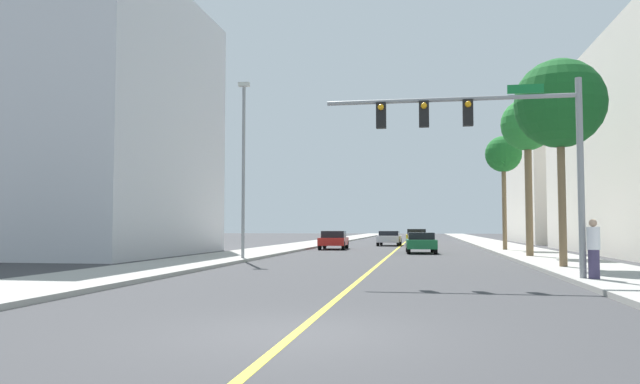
{
  "coord_description": "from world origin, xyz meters",
  "views": [
    {
      "loc": [
        2.04,
        -9.48,
        1.71
      ],
      "look_at": [
        -2.63,
        17.54,
        3.28
      ],
      "focal_mm": 33.83,
      "sensor_mm": 36.0,
      "label": 1
    }
  ],
  "objects_px": {
    "palm_near": "(560,105)",
    "pedestrian": "(594,249)",
    "traffic_signal_mast": "(492,134)",
    "palm_far": "(503,156)",
    "street_lamp": "(243,161)",
    "car_green": "(421,242)",
    "palm_mid": "(527,127)",
    "car_red": "(334,240)",
    "car_yellow": "(416,237)",
    "car_silver": "(389,238)"
  },
  "relations": [
    {
      "from": "palm_near",
      "to": "car_red",
      "type": "xyz_separation_m",
      "value": [
        -12.04,
        19.94,
        -5.81
      ]
    },
    {
      "from": "palm_far",
      "to": "car_green",
      "type": "relative_size",
      "value": 1.85
    },
    {
      "from": "car_yellow",
      "to": "car_silver",
      "type": "bearing_deg",
      "value": 164.54
    },
    {
      "from": "street_lamp",
      "to": "car_red",
      "type": "bearing_deg",
      "value": 81.96
    },
    {
      "from": "traffic_signal_mast",
      "to": "pedestrian",
      "type": "distance_m",
      "value": 4.6
    },
    {
      "from": "street_lamp",
      "to": "pedestrian",
      "type": "height_order",
      "value": "street_lamp"
    },
    {
      "from": "palm_far",
      "to": "car_yellow",
      "type": "bearing_deg",
      "value": 118.43
    },
    {
      "from": "traffic_signal_mast",
      "to": "palm_near",
      "type": "distance_m",
      "value": 6.59
    },
    {
      "from": "traffic_signal_mast",
      "to": "car_red",
      "type": "bearing_deg",
      "value": 109.18
    },
    {
      "from": "palm_mid",
      "to": "pedestrian",
      "type": "relative_size",
      "value": 4.75
    },
    {
      "from": "car_green",
      "to": "palm_near",
      "type": "bearing_deg",
      "value": -71.66
    },
    {
      "from": "palm_mid",
      "to": "pedestrian",
      "type": "bearing_deg",
      "value": -92.17
    },
    {
      "from": "palm_far",
      "to": "palm_near",
      "type": "bearing_deg",
      "value": -90.11
    },
    {
      "from": "traffic_signal_mast",
      "to": "palm_near",
      "type": "xyz_separation_m",
      "value": [
        3.22,
        5.42,
        1.9
      ]
    },
    {
      "from": "palm_near",
      "to": "car_yellow",
      "type": "height_order",
      "value": "palm_near"
    },
    {
      "from": "palm_near",
      "to": "car_green",
      "type": "distance_m",
      "value": 16.44
    },
    {
      "from": "traffic_signal_mast",
      "to": "palm_far",
      "type": "distance_m",
      "value": 23.2
    },
    {
      "from": "palm_near",
      "to": "car_silver",
      "type": "relative_size",
      "value": 1.89
    },
    {
      "from": "palm_mid",
      "to": "pedestrian",
      "type": "height_order",
      "value": "palm_mid"
    },
    {
      "from": "traffic_signal_mast",
      "to": "car_yellow",
      "type": "relative_size",
      "value": 1.95
    },
    {
      "from": "palm_near",
      "to": "car_yellow",
      "type": "bearing_deg",
      "value": 101.86
    },
    {
      "from": "street_lamp",
      "to": "car_silver",
      "type": "relative_size",
      "value": 2.05
    },
    {
      "from": "car_red",
      "to": "car_green",
      "type": "xyz_separation_m",
      "value": [
        6.49,
        -5.61,
        -0.02
      ]
    },
    {
      "from": "palm_near",
      "to": "car_silver",
      "type": "height_order",
      "value": "palm_near"
    },
    {
      "from": "car_red",
      "to": "car_green",
      "type": "bearing_deg",
      "value": 136.9
    },
    {
      "from": "pedestrian",
      "to": "car_yellow",
      "type": "bearing_deg",
      "value": 18.32
    },
    {
      "from": "car_silver",
      "to": "car_red",
      "type": "height_order",
      "value": "car_red"
    },
    {
      "from": "street_lamp",
      "to": "palm_near",
      "type": "distance_m",
      "value": 14.94
    },
    {
      "from": "street_lamp",
      "to": "palm_far",
      "type": "bearing_deg",
      "value": 42.92
    },
    {
      "from": "palm_far",
      "to": "car_green",
      "type": "height_order",
      "value": "palm_far"
    },
    {
      "from": "palm_near",
      "to": "car_yellow",
      "type": "distance_m",
      "value": 29.83
    },
    {
      "from": "palm_near",
      "to": "car_silver",
      "type": "xyz_separation_m",
      "value": [
        -8.4,
        29.23,
        -5.84
      ]
    },
    {
      "from": "street_lamp",
      "to": "car_yellow",
      "type": "height_order",
      "value": "street_lamp"
    },
    {
      "from": "street_lamp",
      "to": "palm_mid",
      "type": "relative_size",
      "value": 1.05
    },
    {
      "from": "palm_far",
      "to": "street_lamp",
      "type": "bearing_deg",
      "value": -137.08
    },
    {
      "from": "street_lamp",
      "to": "palm_near",
      "type": "height_order",
      "value": "street_lamp"
    },
    {
      "from": "palm_far",
      "to": "pedestrian",
      "type": "bearing_deg",
      "value": -90.95
    },
    {
      "from": "palm_far",
      "to": "car_silver",
      "type": "distance_m",
      "value": 15.6
    },
    {
      "from": "car_silver",
      "to": "pedestrian",
      "type": "bearing_deg",
      "value": -75.69
    },
    {
      "from": "palm_mid",
      "to": "palm_far",
      "type": "distance_m",
      "value": 8.75
    },
    {
      "from": "palm_far",
      "to": "car_yellow",
      "type": "relative_size",
      "value": 1.9
    },
    {
      "from": "car_yellow",
      "to": "palm_far",
      "type": "bearing_deg",
      "value": -63.31
    },
    {
      "from": "palm_near",
      "to": "pedestrian",
      "type": "xyz_separation_m",
      "value": [
        -0.35,
        -5.66,
        -5.49
      ]
    },
    {
      "from": "car_green",
      "to": "car_red",
      "type": "bearing_deg",
      "value": 136.33
    },
    {
      "from": "street_lamp",
      "to": "car_red",
      "type": "xyz_separation_m",
      "value": [
        2.23,
        15.76,
        -4.28
      ]
    },
    {
      "from": "street_lamp",
      "to": "car_green",
      "type": "bearing_deg",
      "value": 49.38
    },
    {
      "from": "car_silver",
      "to": "pedestrian",
      "type": "xyz_separation_m",
      "value": [
        8.05,
        -34.88,
        0.35
      ]
    },
    {
      "from": "street_lamp",
      "to": "pedestrian",
      "type": "distance_m",
      "value": 17.49
    },
    {
      "from": "palm_far",
      "to": "car_green",
      "type": "xyz_separation_m",
      "value": [
        -5.58,
        -3.13,
        -5.82
      ]
    },
    {
      "from": "pedestrian",
      "to": "palm_mid",
      "type": "bearing_deg",
      "value": 6.77
    }
  ]
}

